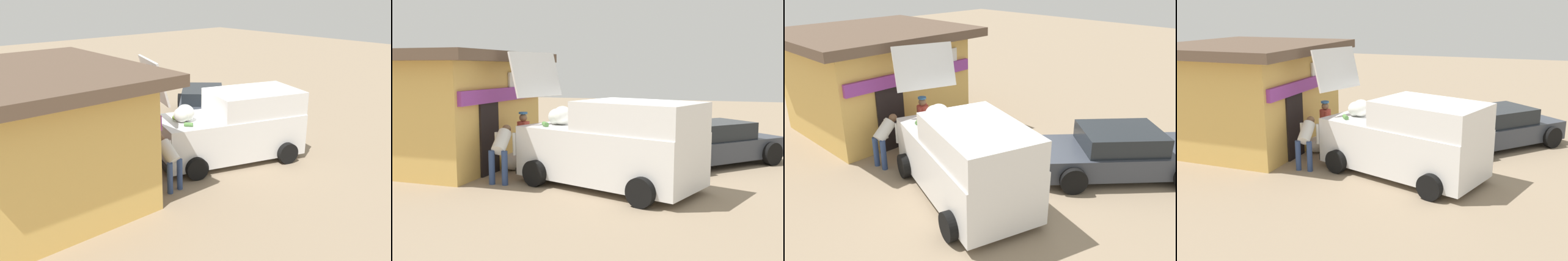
# 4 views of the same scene
# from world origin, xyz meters

# --- Properties ---
(ground_plane) EXTENTS (60.00, 60.00, 0.00)m
(ground_plane) POSITION_xyz_m (0.00, 0.00, 0.00)
(ground_plane) COLOR gray
(storefront_bar) EXTENTS (5.64, 4.88, 3.28)m
(storefront_bar) POSITION_xyz_m (-0.16, 5.65, 1.70)
(storefront_bar) COLOR #E0B259
(storefront_bar) RESTS_ON ground_plane
(delivery_van) EXTENTS (3.22, 4.98, 3.24)m
(delivery_van) POSITION_xyz_m (-1.37, 0.13, 1.03)
(delivery_van) COLOR white
(delivery_van) RESTS_ON ground_plane
(parked_sedan) EXTENTS (4.28, 4.14, 1.26)m
(parked_sedan) POSITION_xyz_m (2.26, -1.90, 0.60)
(parked_sedan) COLOR #383D47
(parked_sedan) RESTS_ON ground_plane
(vendor_standing) EXTENTS (0.49, 0.47, 1.63)m
(vendor_standing) POSITION_xyz_m (-0.35, 2.99, 0.93)
(vendor_standing) COLOR #4C4C51
(vendor_standing) RESTS_ON ground_plane
(customer_bending) EXTENTS (0.77, 0.57, 1.42)m
(customer_bending) POSITION_xyz_m (-1.76, 2.90, 0.87)
(customer_bending) COLOR navy
(customer_bending) RESTS_ON ground_plane
(unloaded_banana_pile) EXTENTS (0.87, 0.64, 0.48)m
(unloaded_banana_pile) POSITION_xyz_m (-0.29, 3.33, 0.23)
(unloaded_banana_pile) COLOR silver
(unloaded_banana_pile) RESTS_ON ground_plane
(paint_bucket) EXTENTS (0.27, 0.27, 0.39)m
(paint_bucket) POSITION_xyz_m (2.64, 2.55, 0.19)
(paint_bucket) COLOR #BF3F33
(paint_bucket) RESTS_ON ground_plane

